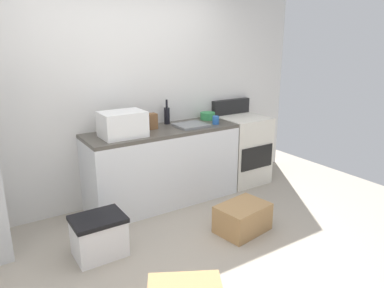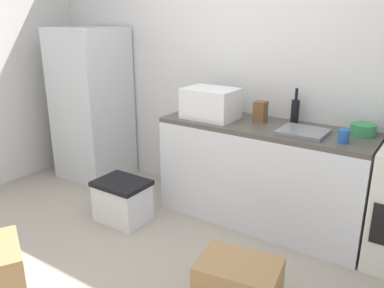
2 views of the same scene
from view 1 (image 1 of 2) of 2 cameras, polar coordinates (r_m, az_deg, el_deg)
ground_plane at (r=3.43m, az=1.03°, el=-17.34°), size 6.00×6.00×0.00m
wall_back at (r=4.27m, az=-10.73°, el=7.96°), size 5.00×0.10×2.60m
kitchen_counter at (r=4.29m, az=-4.61°, el=-3.49°), size 1.80×0.60×0.90m
stove_oven at (r=4.95m, az=7.84°, el=-0.68°), size 0.60×0.61×1.10m
microwave at (r=3.87m, az=-10.95°, el=3.10°), size 0.46×0.34×0.27m
sink_basin at (r=4.27m, az=-0.18°, el=2.99°), size 0.36×0.32×0.03m
wine_bottle at (r=4.39m, az=-4.00°, el=4.59°), size 0.07×0.07×0.30m
coffee_mug at (r=4.39m, az=3.78°, el=3.79°), size 0.08×0.08×0.10m
knife_block at (r=4.17m, az=-6.33°, el=3.61°), size 0.10×0.10×0.18m
mixing_bowl at (r=4.66m, az=2.49°, el=4.47°), size 0.19×0.19×0.09m
cardboard_box_large at (r=3.78m, az=8.01°, el=-11.52°), size 0.57×0.45×0.29m
storage_bin at (r=3.45m, az=-14.50°, el=-13.91°), size 0.46×0.36×0.38m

